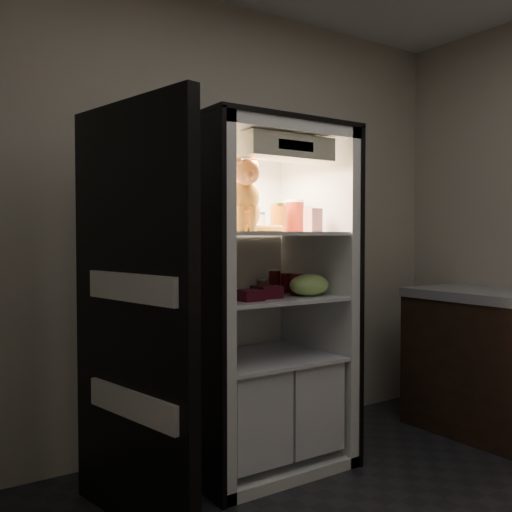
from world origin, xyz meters
The scene contains 16 objects.
room_shell centered at (0.00, 0.00, 1.62)m, with size 3.60×3.60×3.60m.
refrigerator centered at (0.00, 1.38, 0.79)m, with size 0.90×0.72×1.88m.
fridge_door centered at (-0.84, 1.11, 0.91)m, with size 0.23×0.87×1.85m.
tabby_cat centered at (-0.14, 1.29, 1.44)m, with size 0.34×0.39×0.40m.
parmesan_shaker centered at (-0.06, 1.35, 1.39)m, with size 0.07×0.07×0.19m.
mayo_tub centered at (0.06, 1.45, 1.35)m, with size 0.08×0.08×0.11m.
salsa_jar centered at (0.12, 1.34, 1.37)m, with size 0.09×0.09×0.16m.
pepper_jar centered at (0.26, 1.37, 1.38)m, with size 0.11×0.11×0.19m.
cream_carton centered at (0.25, 1.19, 1.35)m, with size 0.08×0.08×0.13m, color silver.
soda_can_a centered at (0.18, 1.45, 1.00)m, with size 0.07×0.07×0.13m.
soda_can_b centered at (0.21, 1.39, 1.00)m, with size 0.06×0.06×0.12m.
soda_can_c centered at (0.18, 1.25, 1.00)m, with size 0.07×0.07×0.12m.
condiment_jar centered at (0.05, 1.39, 0.98)m, with size 0.06×0.06×0.09m.
grape_bag centered at (0.22, 1.18, 1.00)m, with size 0.24×0.17×0.12m, color #7CAA4F.
berry_box_left centered at (-0.19, 1.16, 0.97)m, with size 0.11×0.11×0.06m, color #4C0C15.
berry_box_right centered at (-0.04, 1.21, 0.97)m, with size 0.13×0.13×0.06m, color #4C0C15.
Camera 1 is at (-1.77, -1.24, 1.27)m, focal length 40.00 mm.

